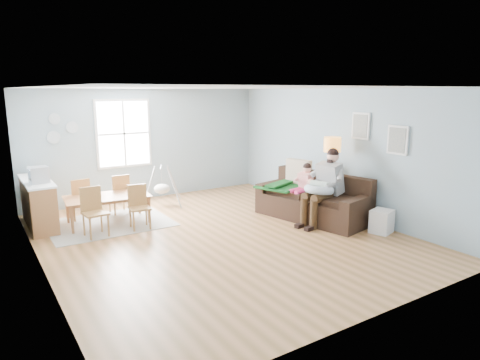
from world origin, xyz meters
TOP-DOWN VIEW (x-y plane):
  - room at (0.00, 0.00)m, footprint 8.40×9.40m
  - window at (-0.60, 3.46)m, footprint 1.32×0.08m
  - pictures at (2.97, -1.05)m, footprint 0.05×1.34m
  - wall_plates at (-2.00, 3.47)m, footprint 0.67×0.02m
  - sofa at (2.25, -0.09)m, footprint 1.47×2.49m
  - green_throw at (2.00, 0.65)m, footprint 1.28×1.16m
  - beige_pillow at (2.36, 0.56)m, footprint 0.32×0.60m
  - father at (2.18, -0.44)m, footprint 1.11×0.58m
  - nursing_pillow at (2.01, -0.48)m, footprint 0.78×0.77m
  - infant at (2.00, -0.44)m, footprint 0.27×0.44m
  - toddler at (2.12, 0.11)m, footprint 0.60×0.35m
  - floor_lamp at (2.57, -0.23)m, footprint 0.34×0.34m
  - storage_cube at (2.69, -1.48)m, footprint 0.48×0.45m
  - rug at (-1.50, 1.88)m, footprint 2.35×1.78m
  - dining_table at (-1.50, 1.88)m, footprint 1.70×1.05m
  - chair_sw at (-1.93, 1.30)m, footprint 0.45×0.45m
  - chair_se at (-1.07, 1.29)m, footprint 0.43×0.43m
  - chair_nw at (-1.91, 2.45)m, footprint 0.44×0.44m
  - chair_ne at (-1.07, 2.46)m, footprint 0.42×0.42m
  - counter at (-2.70, 2.46)m, footprint 0.49×1.68m
  - monitor at (-2.69, 2.14)m, footprint 0.35×0.33m
  - baby_swing at (-0.03, 2.64)m, footprint 1.18×1.19m

SIDE VIEW (x-z plane):
  - rug at x=-1.50m, z-range 0.00..0.01m
  - storage_cube at x=2.69m, z-range 0.00..0.44m
  - dining_table at x=-1.50m, z-range 0.00..0.57m
  - sofa at x=2.25m, z-range -0.14..0.81m
  - baby_swing at x=-0.03m, z-range -0.05..0.87m
  - counter at x=-2.70m, z-range 0.01..0.95m
  - chair_se at x=-1.07m, z-range 0.05..0.91m
  - chair_ne at x=-1.07m, z-range 0.06..0.93m
  - chair_nw at x=-1.91m, z-range 0.06..0.94m
  - chair_sw at x=-1.93m, z-range 0.06..0.98m
  - green_throw at x=2.00m, z-range 0.58..0.62m
  - nursing_pillow at x=2.01m, z-range 0.61..0.85m
  - toddler at x=2.12m, z-range 0.34..1.24m
  - father at x=2.18m, z-range 0.05..1.57m
  - infant at x=2.00m, z-range 0.75..0.91m
  - beige_pillow at x=2.36m, z-range 0.58..1.16m
  - monitor at x=-2.69m, z-range 0.94..1.25m
  - floor_lamp at x=2.57m, z-range 0.56..2.27m
  - window at x=-0.60m, z-range 0.84..2.46m
  - wall_plates at x=-2.00m, z-range 1.50..2.16m
  - pictures at x=2.97m, z-range 1.48..2.22m
  - room at x=0.00m, z-range 0.47..4.37m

